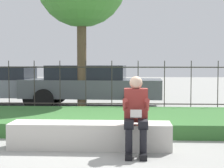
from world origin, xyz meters
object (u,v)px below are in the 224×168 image
object	(u,v)px
car_parked_center	(91,84)
person_seated_reader	(136,112)
car_parked_left	(1,84)
stone_bench	(90,137)

from	to	relation	value
car_parked_center	person_seated_reader	bearing A→B (deg)	-74.61
person_seated_reader	car_parked_left	world-z (taller)	car_parked_left
stone_bench	car_parked_center	world-z (taller)	car_parked_center
person_seated_reader	car_parked_left	xyz separation A→B (m)	(-4.51, 6.49, 0.04)
car_parked_center	car_parked_left	bearing A→B (deg)	177.85
stone_bench	car_parked_left	world-z (taller)	car_parked_left
car_parked_left	car_parked_center	world-z (taller)	car_parked_center
stone_bench	car_parked_center	size ratio (longest dim) A/B	0.60
stone_bench	person_seated_reader	bearing A→B (deg)	-22.42
car_parked_left	car_parked_center	distance (m)	3.11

